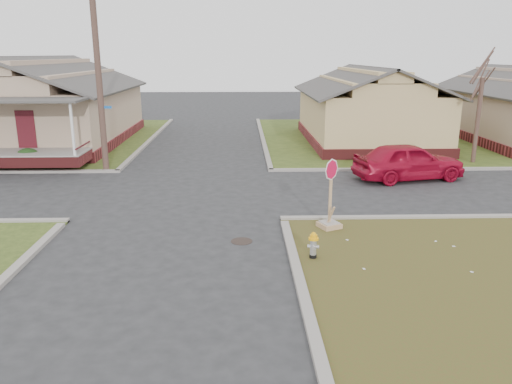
{
  "coord_description": "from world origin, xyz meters",
  "views": [
    {
      "loc": [
        2.22,
        -14.34,
        5.36
      ],
      "look_at": [
        2.67,
        1.0,
        1.1
      ],
      "focal_mm": 35.0,
      "sensor_mm": 36.0,
      "label": 1
    }
  ],
  "objects_px": {
    "utility_pole": "(98,70)",
    "stop_sign": "(330,213)",
    "fire_hydrant": "(313,244)",
    "red_sedan": "(409,161)"
  },
  "relations": [
    {
      "from": "stop_sign",
      "to": "fire_hydrant",
      "type": "bearing_deg",
      "value": -133.46
    },
    {
      "from": "red_sedan",
      "to": "utility_pole",
      "type": "bearing_deg",
      "value": 69.69
    },
    {
      "from": "utility_pole",
      "to": "stop_sign",
      "type": "xyz_separation_m",
      "value": [
        9.18,
        -8.39,
        -4.13
      ]
    },
    {
      "from": "utility_pole",
      "to": "red_sedan",
      "type": "distance_m",
      "value": 14.41
    },
    {
      "from": "utility_pole",
      "to": "fire_hydrant",
      "type": "bearing_deg",
      "value": -52.36
    },
    {
      "from": "fire_hydrant",
      "to": "stop_sign",
      "type": "distance_m",
      "value": 2.56
    },
    {
      "from": "stop_sign",
      "to": "red_sedan",
      "type": "distance_m",
      "value": 7.8
    },
    {
      "from": "fire_hydrant",
      "to": "stop_sign",
      "type": "relative_size",
      "value": 0.33
    },
    {
      "from": "fire_hydrant",
      "to": "red_sedan",
      "type": "bearing_deg",
      "value": 70.44
    },
    {
      "from": "utility_pole",
      "to": "red_sedan",
      "type": "relative_size",
      "value": 1.86
    }
  ]
}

